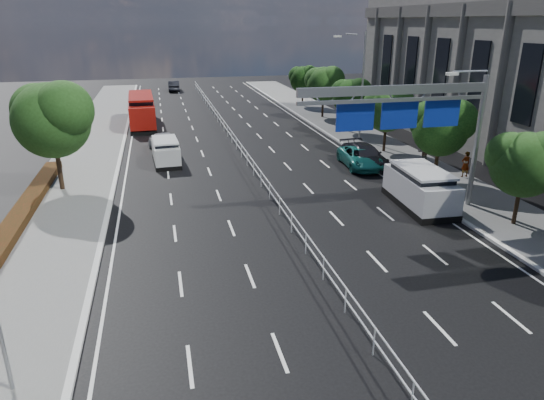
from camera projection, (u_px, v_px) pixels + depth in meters
name	position (u px, v px, depth m)	size (l,w,h in m)	color
ground	(362.00, 340.00, 15.84)	(160.00, 160.00, 0.00)	black
kerb_near	(70.00, 382.00, 13.89)	(0.25, 140.00, 0.15)	silver
median_fence	(243.00, 153.00, 36.20)	(0.05, 85.00, 1.02)	silver
overhead_gantry	(415.00, 109.00, 24.52)	(10.24, 0.38, 7.45)	gray
streetlight_far	(359.00, 80.00, 40.02)	(2.78, 2.40, 9.00)	gray
civic_hall	(534.00, 68.00, 38.84)	(14.40, 36.00, 14.35)	slate
near_tree_back	(52.00, 116.00, 28.08)	(4.84, 4.51, 6.69)	black
far_tree_c	(526.00, 161.00, 23.43)	(3.52, 3.28, 4.94)	black
far_tree_d	(442.00, 125.00, 30.19)	(3.85, 3.59, 5.34)	black
far_tree_e	(388.00, 108.00, 37.08)	(3.63, 3.38, 5.13)	black
far_tree_f	(351.00, 95.00, 43.95)	(3.52, 3.28, 5.02)	black
far_tree_g	(324.00, 82.00, 50.71)	(3.96, 3.69, 5.45)	black
far_tree_h	(303.00, 78.00, 57.67)	(3.41, 3.18, 4.91)	black
white_minivan	(166.00, 152.00, 35.14)	(2.03, 4.25, 1.81)	black
red_bus	(142.00, 109.00, 47.98)	(2.70, 10.09, 2.99)	black
near_car_silver	(163.00, 142.00, 38.28)	(1.93, 4.81, 1.64)	#94959A
near_car_dark	(174.00, 86.00, 71.84)	(1.55, 4.44, 1.46)	black
silver_minivan	(420.00, 188.00, 26.87)	(2.53, 5.41, 2.20)	black
parked_car_teal	(360.00, 158.00, 34.36)	(2.27, 4.92, 1.37)	#16665F
parked_car_dark	(365.00, 155.00, 34.70)	(2.08, 5.12, 1.49)	black
pedestrian_a	(466.00, 164.00, 31.66)	(0.62, 0.41, 1.71)	gray
pedestrian_b	(423.00, 152.00, 34.71)	(0.81, 0.63, 1.67)	gray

